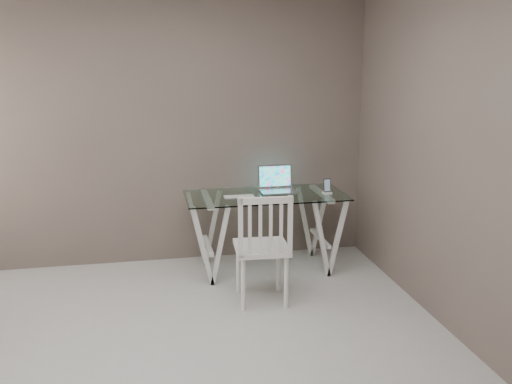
# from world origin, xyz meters

# --- Properties ---
(room) EXTENTS (4.50, 4.52, 2.71)m
(room) POSITION_xyz_m (-0.06, 0.02, 1.72)
(room) COLOR #ACAAA5
(room) RESTS_ON ground
(desk) EXTENTS (1.50, 0.70, 0.75)m
(desk) POSITION_xyz_m (0.90, 1.79, 0.38)
(desk) COLOR silver
(desk) RESTS_ON ground
(chair) EXTENTS (0.46, 0.46, 0.96)m
(chair) POSITION_xyz_m (0.72, 1.02, 0.53)
(chair) COLOR silver
(chair) RESTS_ON ground
(laptop) EXTENTS (0.34, 0.28, 0.24)m
(laptop) POSITION_xyz_m (1.04, 1.91, 0.80)
(laptop) COLOR #B4B4B8
(laptop) RESTS_ON desk
(keyboard) EXTENTS (0.30, 0.13, 0.01)m
(keyboard) POSITION_xyz_m (0.64, 1.73, 0.75)
(keyboard) COLOR silver
(keyboard) RESTS_ON desk
(mouse) EXTENTS (0.11, 0.07, 0.04)m
(mouse) POSITION_xyz_m (0.91, 1.56, 0.76)
(mouse) COLOR silver
(mouse) RESTS_ON desk
(phone_dock) EXTENTS (0.08, 0.08, 0.14)m
(phone_dock) POSITION_xyz_m (1.48, 1.71, 0.79)
(phone_dock) COLOR white
(phone_dock) RESTS_ON desk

